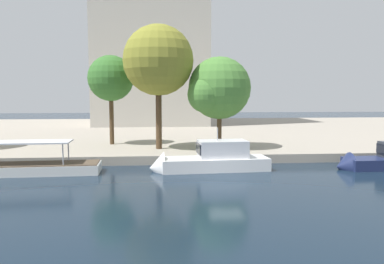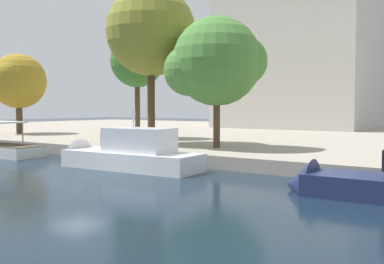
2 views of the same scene
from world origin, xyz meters
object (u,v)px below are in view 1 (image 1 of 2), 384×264
Objects in this scene: tour_boat_1 at (11,171)px; tree_2 at (158,59)px; tree_1 at (219,89)px; office_tower at (151,9)px; motor_yacht_2 at (208,162)px; tree_3 at (111,78)px.

tree_2 is (11.79, 7.99, 9.71)m from tour_boat_1.
office_tower reaches higher than tree_1.
motor_yacht_2 is (15.93, 0.36, 0.41)m from tour_boat_1.
tree_2 is 1.27× the size of tree_3.
motor_yacht_2 is 9.92m from tree_1.
tree_1 is at bearing -20.50° from tree_3.
office_tower is (-7.44, 35.97, 15.54)m from tree_1.
motor_yacht_2 is at bearing -82.97° from office_tower.
office_tower reaches higher than motor_yacht_2.
tree_3 reaches higher than tour_boat_1.
office_tower is at bearing -86.32° from motor_yacht_2.
tree_1 is at bearing -158.84° from tour_boat_1.
tour_boat_1 is at bearing -156.72° from tree_1.
tree_3 is 0.22× the size of office_tower.
tree_3 is at bearing 142.29° from tree_2.
tree_3 is (-11.46, 4.28, 1.22)m from tree_1.
tour_boat_1 is 15.82m from tree_3.
tree_3 is at bearing -97.22° from office_tower.
tree_1 reaches higher than motor_yacht_2.
tree_2 is at bearing -37.71° from tree_3.
tree_1 is at bearing -78.31° from office_tower.
tree_2 reaches higher than tree_1.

